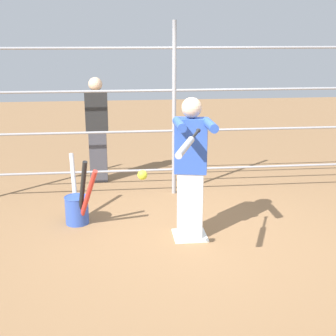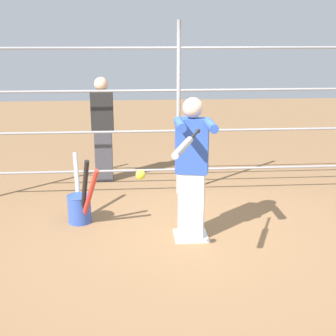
# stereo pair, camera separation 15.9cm
# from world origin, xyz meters

# --- Properties ---
(ground_plane) EXTENTS (24.00, 24.00, 0.00)m
(ground_plane) POSITION_xyz_m (0.00, 0.00, 0.00)
(ground_plane) COLOR olive
(home_plate) EXTENTS (0.40, 0.40, 0.02)m
(home_plate) POSITION_xyz_m (0.00, 0.00, 0.01)
(home_plate) COLOR white
(home_plate) RESTS_ON ground
(fence_backstop) EXTENTS (5.70, 0.06, 2.55)m
(fence_backstop) POSITION_xyz_m (0.00, -1.60, 1.28)
(fence_backstop) COLOR #939399
(fence_backstop) RESTS_ON ground
(batter) EXTENTS (0.43, 0.63, 1.68)m
(batter) POSITION_xyz_m (0.00, 0.02, 0.91)
(batter) COLOR silver
(batter) RESTS_ON ground
(baseball_bat_swinging) EXTENTS (0.37, 0.86, 0.11)m
(baseball_bat_swinging) POSITION_xyz_m (0.19, 0.95, 1.37)
(baseball_bat_swinging) COLOR black
(softball_in_flight) EXTENTS (0.10, 0.10, 0.10)m
(softball_in_flight) POSITION_xyz_m (0.61, 0.86, 1.06)
(softball_in_flight) COLOR yellow
(bat_bucket) EXTENTS (0.47, 0.92, 0.91)m
(bat_bucket) POSITION_xyz_m (1.37, -0.55, 0.24)
(bat_bucket) COLOR #3351B2
(bat_bucket) RESTS_ON ground
(bystander_behind_fence) EXTENTS (0.35, 0.22, 1.71)m
(bystander_behind_fence) POSITION_xyz_m (1.16, -2.34, 0.89)
(bystander_behind_fence) COLOR #3F3F47
(bystander_behind_fence) RESTS_ON ground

